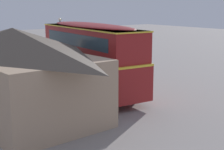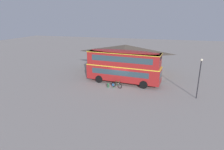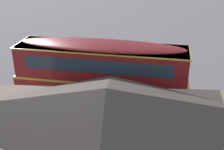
{
  "view_description": "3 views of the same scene",
  "coord_description": "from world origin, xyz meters",
  "px_view_note": "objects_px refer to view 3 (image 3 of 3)",
  "views": [
    {
      "loc": [
        -18.91,
        13.47,
        5.99
      ],
      "look_at": [
        -1.35,
        0.22,
        1.41
      ],
      "focal_mm": 54.28,
      "sensor_mm": 36.0,
      "label": 1
    },
    {
      "loc": [
        6.21,
        -24.8,
        9.24
      ],
      "look_at": [
        -0.76,
        -1.28,
        1.72
      ],
      "focal_mm": 30.49,
      "sensor_mm": 36.0,
      "label": 2
    },
    {
      "loc": [
        -2.04,
        17.24,
        10.25
      ],
      "look_at": [
        -0.13,
        -1.43,
        1.67
      ],
      "focal_mm": 47.13,
      "sensor_mm": 36.0,
      "label": 3
    }
  ],
  "objects_px": {
    "backpack_on_ground": "(127,92)",
    "touring_bicycle": "(112,92)",
    "double_decker_bus": "(101,75)",
    "water_bottle_green_metal": "(116,93)"
  },
  "relations": [
    {
      "from": "touring_bicycle",
      "to": "water_bottle_green_metal",
      "type": "relative_size",
      "value": 6.7
    },
    {
      "from": "double_decker_bus",
      "to": "water_bottle_green_metal",
      "type": "relative_size",
      "value": 44.32
    },
    {
      "from": "touring_bicycle",
      "to": "backpack_on_ground",
      "type": "xyz_separation_m",
      "value": [
        -1.09,
        -0.22,
        -0.07
      ]
    },
    {
      "from": "touring_bicycle",
      "to": "backpack_on_ground",
      "type": "height_order",
      "value": "touring_bicycle"
    },
    {
      "from": "double_decker_bus",
      "to": "water_bottle_green_metal",
      "type": "bearing_deg",
      "value": -105.98
    },
    {
      "from": "backpack_on_ground",
      "to": "touring_bicycle",
      "type": "bearing_deg",
      "value": 11.39
    },
    {
      "from": "touring_bicycle",
      "to": "double_decker_bus",
      "type": "bearing_deg",
      "value": 78.44
    },
    {
      "from": "backpack_on_ground",
      "to": "double_decker_bus",
      "type": "bearing_deg",
      "value": 57.32
    },
    {
      "from": "double_decker_bus",
      "to": "backpack_on_ground",
      "type": "bearing_deg",
      "value": -122.68
    },
    {
      "from": "double_decker_bus",
      "to": "water_bottle_green_metal",
      "type": "height_order",
      "value": "double_decker_bus"
    }
  ]
}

